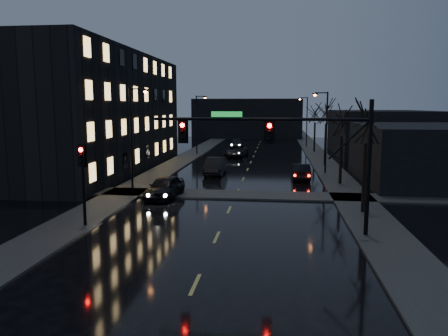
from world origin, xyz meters
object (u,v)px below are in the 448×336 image
(oncoming_car_a, at_px, (165,187))
(oncoming_car_d, at_px, (237,143))
(oncoming_car_b, at_px, (216,166))
(lead_car, at_px, (301,171))
(oncoming_car_c, at_px, (236,151))

(oncoming_car_a, height_order, oncoming_car_d, oncoming_car_a)
(oncoming_car_b, height_order, lead_car, oncoming_car_b)
(oncoming_car_a, xyz_separation_m, oncoming_car_d, (1.81, 38.42, -0.11))
(oncoming_car_d, height_order, lead_car, lead_car)
(oncoming_car_a, height_order, oncoming_car_c, oncoming_car_a)
(oncoming_car_c, height_order, oncoming_car_d, oncoming_car_c)
(oncoming_car_d, bearing_deg, lead_car, -78.12)
(oncoming_car_d, bearing_deg, oncoming_car_a, -97.06)
(lead_car, bearing_deg, oncoming_car_c, -67.21)
(oncoming_car_a, bearing_deg, oncoming_car_b, 85.25)
(lead_car, bearing_deg, oncoming_car_d, -74.74)
(oncoming_car_a, bearing_deg, oncoming_car_c, 89.87)
(lead_car, bearing_deg, oncoming_car_b, -15.06)
(oncoming_car_b, bearing_deg, oncoming_car_d, 91.34)
(oncoming_car_a, xyz_separation_m, oncoming_car_c, (2.75, 26.46, -0.06))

